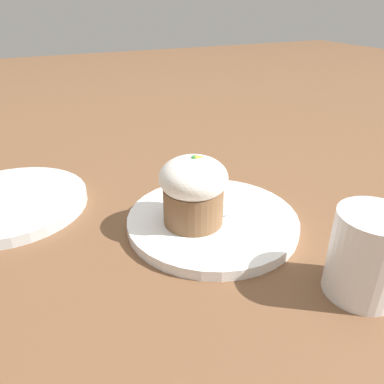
% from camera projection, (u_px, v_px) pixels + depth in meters
% --- Properties ---
extents(ground_plane, '(4.00, 4.00, 0.00)m').
position_uv_depth(ground_plane, '(212.00, 225.00, 0.58)').
color(ground_plane, brown).
extents(dessert_plate, '(0.26, 0.26, 0.02)m').
position_uv_depth(dessert_plate, '(212.00, 221.00, 0.57)').
color(dessert_plate, white).
rests_on(dessert_plate, ground_plane).
extents(carrot_cake, '(0.10, 0.10, 0.11)m').
position_uv_depth(carrot_cake, '(192.00, 188.00, 0.54)').
color(carrot_cake, brown).
rests_on(carrot_cake, dessert_plate).
extents(spoon, '(0.12, 0.03, 0.01)m').
position_uv_depth(spoon, '(228.00, 209.00, 0.58)').
color(spoon, '#B7B7BC').
rests_on(spoon, dessert_plate).
extents(coffee_cup, '(0.12, 0.08, 0.11)m').
position_uv_depth(coffee_cup, '(368.00, 254.00, 0.42)').
color(coffee_cup, white).
rests_on(coffee_cup, ground_plane).
extents(side_plate, '(0.25, 0.25, 0.02)m').
position_uv_depth(side_plate, '(9.00, 203.00, 0.62)').
color(side_plate, silver).
rests_on(side_plate, ground_plane).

